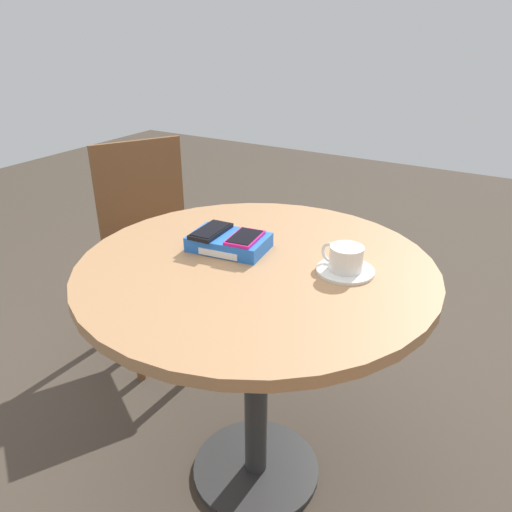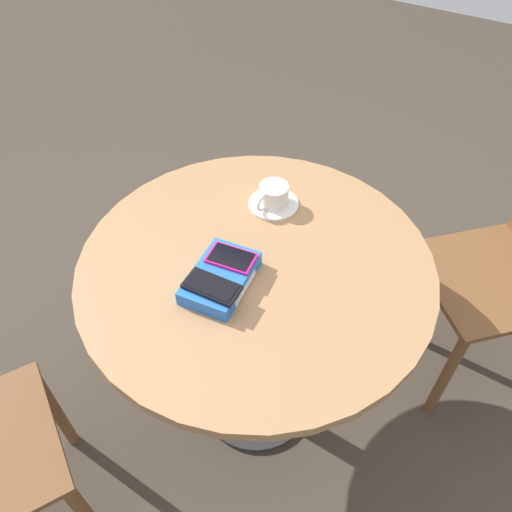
# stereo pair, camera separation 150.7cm
# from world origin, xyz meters

# --- Properties ---
(ground_plane) EXTENTS (8.00, 8.00, 0.00)m
(ground_plane) POSITION_xyz_m (0.00, 0.00, 0.00)
(ground_plane) COLOR #42382D
(round_table) EXTENTS (0.93, 0.93, 0.75)m
(round_table) POSITION_xyz_m (0.00, 0.00, 0.63)
(round_table) COLOR #2D2D2D
(round_table) RESTS_ON ground_plane
(phone_box) EXTENTS (0.22, 0.16, 0.04)m
(phone_box) POSITION_xyz_m (-0.11, 0.04, 0.77)
(phone_box) COLOR blue
(phone_box) RESTS_ON round_table
(phone_black) EXTENTS (0.08, 0.14, 0.01)m
(phone_black) POSITION_xyz_m (-0.16, 0.03, 0.80)
(phone_black) COLOR black
(phone_black) RESTS_ON phone_box
(phone_magenta) EXTENTS (0.09, 0.13, 0.01)m
(phone_magenta) POSITION_xyz_m (-0.06, 0.04, 0.80)
(phone_magenta) COLOR #D11975
(phone_magenta) RESTS_ON phone_box
(saucer) EXTENTS (0.15, 0.15, 0.01)m
(saucer) POSITION_xyz_m (0.22, 0.07, 0.76)
(saucer) COLOR silver
(saucer) RESTS_ON round_table
(coffee_cup) EXTENTS (0.12, 0.08, 0.06)m
(coffee_cup) POSITION_xyz_m (0.22, 0.07, 0.79)
(coffee_cup) COLOR silver
(coffee_cup) RESTS_ON saucer
(chair_far_side) EXTENTS (0.60, 0.60, 0.86)m
(chair_far_side) POSITION_xyz_m (0.60, -0.61, 0.46)
(chair_far_side) COLOR brown
(chair_far_side) RESTS_ON ground_plane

